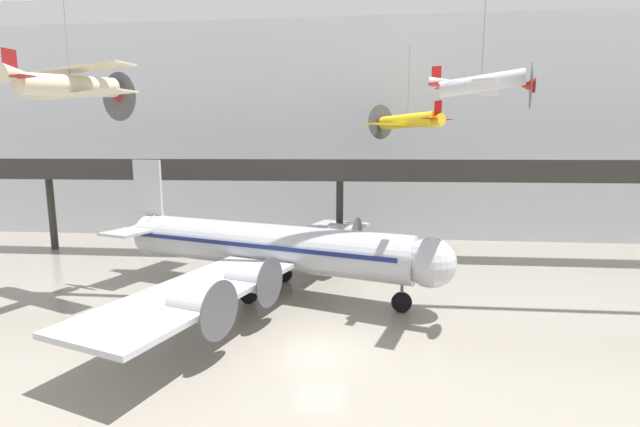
# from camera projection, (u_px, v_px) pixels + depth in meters

# --- Properties ---
(ground_plane) EXTENTS (260.00, 260.00, 0.00)m
(ground_plane) POSITION_uv_depth(u_px,v_px,m) (320.00, 353.00, 22.25)
(ground_plane) COLOR gray
(hangar_back_wall) EXTENTS (140.00, 3.00, 25.05)m
(hangar_back_wall) POSITION_uv_depth(u_px,v_px,m) (344.00, 132.00, 50.52)
(hangar_back_wall) COLOR silver
(hangar_back_wall) RESTS_ON ground
(mezzanine_walkway) EXTENTS (110.00, 3.20, 9.58)m
(mezzanine_walkway) POSITION_uv_depth(u_px,v_px,m) (339.00, 176.00, 40.49)
(mezzanine_walkway) COLOR #2D2B28
(mezzanine_walkway) RESTS_ON ground
(airliner_silver_main) EXTENTS (27.15, 31.61, 9.66)m
(airliner_silver_main) POSITION_uv_depth(u_px,v_px,m) (262.00, 246.00, 31.46)
(airliner_silver_main) COLOR #B7BABF
(airliner_silver_main) RESTS_ON ground
(suspended_plane_cream_biplane) EXTENTS (9.35, 8.05, 7.56)m
(suspended_plane_cream_biplane) POSITION_uv_depth(u_px,v_px,m) (71.00, 85.00, 26.86)
(suspended_plane_cream_biplane) COLOR beige
(suspended_plane_yellow_lowwing) EXTENTS (8.12, 8.01, 8.49)m
(suspended_plane_yellow_lowwing) POSITION_uv_depth(u_px,v_px,m) (408.00, 121.00, 39.88)
(suspended_plane_yellow_lowwing) COLOR yellow
(suspended_plane_silver_racer) EXTENTS (5.56, 6.55, 7.44)m
(suspended_plane_silver_racer) POSITION_uv_depth(u_px,v_px,m) (481.00, 84.00, 22.96)
(suspended_plane_silver_racer) COLOR silver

